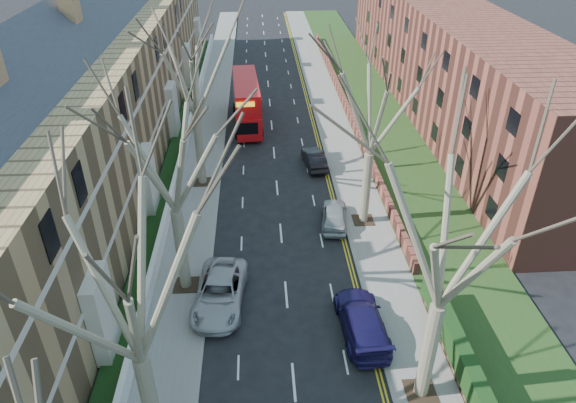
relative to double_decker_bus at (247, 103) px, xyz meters
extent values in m
cube|color=slate|center=(-3.68, -0.54, -2.00)|extent=(3.00, 102.00, 0.12)
cube|color=slate|center=(8.32, -0.54, -2.00)|extent=(3.00, 102.00, 0.12)
cube|color=#9A794E|center=(-11.48, -8.54, 2.94)|extent=(9.00, 78.00, 10.00)
cube|color=#2D3037|center=(-11.48, -8.54, 8.94)|extent=(4.67, 78.00, 4.67)
cube|color=beige|center=(-7.03, -8.54, 1.44)|extent=(0.12, 78.00, 0.35)
cube|color=beige|center=(-7.03, -8.54, 4.94)|extent=(0.12, 78.00, 0.35)
cube|color=brown|center=(19.82, 3.46, 2.94)|extent=(8.00, 54.00, 10.00)
cube|color=brown|center=(10.02, 3.46, -1.49)|extent=(0.35, 54.00, 0.90)
cube|color=white|center=(-5.33, -8.54, -1.44)|extent=(0.30, 78.00, 1.00)
cube|color=#1F3B15|center=(12.82, -0.54, -1.91)|extent=(6.00, 102.00, 0.06)
cylinder|color=#776F55|center=(-3.38, -23.54, 0.60)|extent=(0.64, 0.64, 5.07)
cube|color=#2D2116|center=(-3.38, -23.54, -1.92)|extent=(1.40, 1.40, 0.05)
cylinder|color=#776F55|center=(-3.38, -11.54, 0.69)|extent=(0.60, 0.60, 5.25)
cube|color=#2D2116|center=(-3.38, -11.54, -1.92)|extent=(1.40, 1.40, 0.05)
cylinder|color=#776F55|center=(8.02, -31.54, 0.69)|extent=(0.64, 0.64, 5.25)
cube|color=#2D2116|center=(8.02, -31.54, -1.92)|extent=(1.40, 1.40, 0.05)
cylinder|color=#776F55|center=(8.02, -17.54, 0.60)|extent=(0.60, 0.60, 5.07)
cube|color=#2D2116|center=(8.02, -17.54, -1.92)|extent=(1.40, 1.40, 0.05)
cube|color=red|center=(0.00, 0.00, -0.71)|extent=(2.83, 10.08, 1.99)
cube|color=red|center=(0.00, 0.00, 1.19)|extent=(2.80, 9.59, 1.81)
cube|color=black|center=(0.00, 0.00, -0.30)|extent=(2.81, 9.29, 0.82)
cube|color=black|center=(0.00, 0.00, 1.28)|extent=(2.80, 9.09, 0.82)
imported|color=#ADACB2|center=(-1.34, -25.03, -1.27)|extent=(3.17, 5.89, 1.57)
imported|color=#1B164D|center=(6.02, -27.61, -1.28)|extent=(2.47, 5.51, 1.57)
imported|color=#9B9FA4|center=(5.98, -17.68, -1.34)|extent=(2.23, 4.42, 1.44)
imported|color=black|center=(5.52, -9.22, -1.37)|extent=(1.88, 4.29, 1.37)
camera|label=1|loc=(1.08, -46.37, 17.70)|focal=32.00mm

